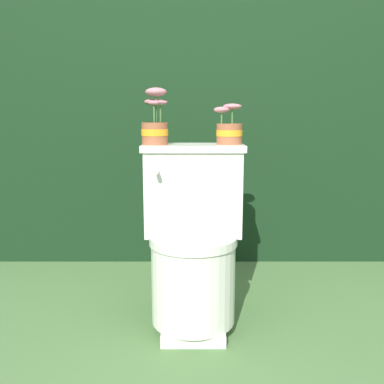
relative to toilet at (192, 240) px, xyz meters
name	(u,v)px	position (x,y,z in m)	size (l,w,h in m)	color
ground_plane	(193,330)	(0.00, -0.09, -0.37)	(12.00, 12.00, 0.00)	#4C703D
hedge_backdrop	(193,118)	(0.00, 1.28, 0.52)	(4.07, 1.00, 1.79)	black
toilet	(192,240)	(0.00, 0.00, 0.00)	(0.46, 0.52, 0.78)	silver
potted_plant_left	(155,125)	(-0.17, 0.11, 0.50)	(0.12, 0.12, 0.25)	#9E5638
potted_plant_midleft	(229,130)	(0.17, 0.13, 0.47)	(0.13, 0.12, 0.18)	#9E5638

